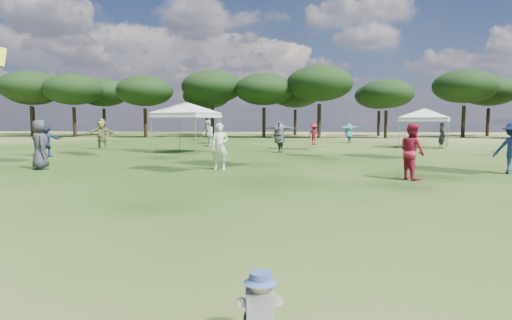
{
  "coord_description": "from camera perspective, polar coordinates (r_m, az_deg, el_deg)",
  "views": [
    {
      "loc": [
        0.34,
        -1.24,
        1.73
      ],
      "look_at": [
        -0.08,
        3.88,
        1.27
      ],
      "focal_mm": 30.0,
      "sensor_mm": 36.0,
      "label": 1
    }
  ],
  "objects": [
    {
      "name": "tree_line",
      "position": [
        48.83,
        7.19,
        9.46
      ],
      "size": [
        108.78,
        17.63,
        7.77
      ],
      "color": "black",
      "rests_on": "ground"
    },
    {
      "name": "festival_crowd",
      "position": [
        23.63,
        3.14,
        3.05
      ],
      "size": [
        27.91,
        23.32,
        1.92
      ],
      "color": "#27282B",
      "rests_on": "ground"
    },
    {
      "name": "tent_right",
      "position": [
        30.35,
        21.6,
        6.19
      ],
      "size": [
        5.54,
        5.54,
        2.89
      ],
      "rotation": [
        0.0,
        0.0,
        -0.38
      ],
      "color": "gray",
      "rests_on": "ground"
    },
    {
      "name": "tent_left",
      "position": [
        24.12,
        -9.26,
        7.32
      ],
      "size": [
        5.59,
        5.59,
        3.1
      ],
      "rotation": [
        0.0,
        0.0,
        -0.31
      ],
      "color": "gray",
      "rests_on": "ground"
    },
    {
      "name": "toddler",
      "position": [
        3.6,
        0.52,
        -19.19
      ],
      "size": [
        0.39,
        0.42,
        0.55
      ],
      "rotation": [
        0.0,
        0.0,
        0.15
      ],
      "color": "black",
      "rests_on": "ground"
    }
  ]
}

